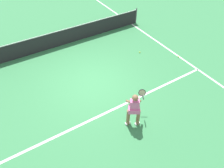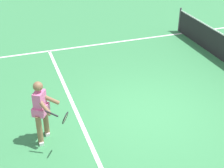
# 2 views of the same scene
# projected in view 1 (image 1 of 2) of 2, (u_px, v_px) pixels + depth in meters

# --- Properties ---
(ground_plane) EXTENTS (27.32, 27.32, 0.00)m
(ground_plane) POSITION_uv_depth(u_px,v_px,m) (93.00, 83.00, 9.57)
(ground_plane) COLOR #38844C
(service_line_marking) EXTENTS (9.74, 0.10, 0.01)m
(service_line_marking) POSITION_uv_depth(u_px,v_px,m) (114.00, 109.00, 8.42)
(service_line_marking) COLOR white
(service_line_marking) RESTS_ON ground
(sideline_right_marking) EXTENTS (0.10, 19.02, 0.01)m
(sideline_right_marking) POSITION_uv_depth(u_px,v_px,m) (171.00, 51.00, 11.44)
(sideline_right_marking) COLOR white
(sideline_right_marking) RESTS_ON ground
(court_net) EXTENTS (10.42, 0.08, 1.01)m
(court_net) POSITION_uv_depth(u_px,v_px,m) (61.00, 38.00, 11.58)
(court_net) COLOR #4C4C51
(court_net) RESTS_ON ground
(tennis_player) EXTENTS (1.08, 0.78, 1.55)m
(tennis_player) POSITION_uv_depth(u_px,v_px,m) (134.00, 109.00, 7.33)
(tennis_player) COLOR #8C6647
(tennis_player) RESTS_ON ground
(tennis_ball_mid) EXTENTS (0.07, 0.07, 0.07)m
(tennis_ball_mid) POSITION_uv_depth(u_px,v_px,m) (140.00, 52.00, 11.32)
(tennis_ball_mid) COLOR #D1E533
(tennis_ball_mid) RESTS_ON ground
(tennis_ball_far) EXTENTS (0.07, 0.07, 0.07)m
(tennis_ball_far) POSITION_uv_depth(u_px,v_px,m) (179.00, 57.00, 11.01)
(tennis_ball_far) COLOR #D1E533
(tennis_ball_far) RESTS_ON ground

